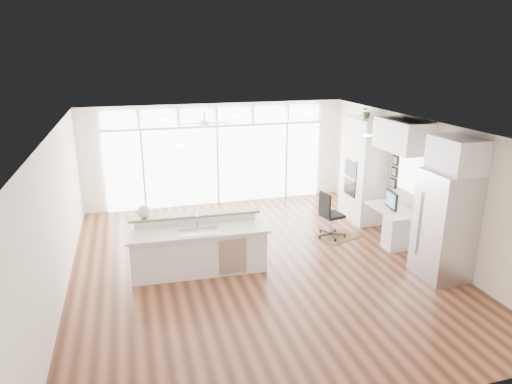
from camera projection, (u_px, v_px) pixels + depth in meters
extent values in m
cube|color=#472316|center=(258.00, 265.00, 8.93)|extent=(7.00, 8.00, 0.02)
cube|color=silver|center=(258.00, 127.00, 8.13)|extent=(7.00, 8.00, 0.02)
cube|color=white|center=(217.00, 154.00, 12.20)|extent=(7.00, 0.04, 2.70)
cube|color=white|center=(362.00, 312.00, 4.86)|extent=(7.00, 0.04, 2.70)
cube|color=white|center=(57.00, 217.00, 7.62)|extent=(0.04, 8.00, 2.70)
cube|color=white|center=(420.00, 185.00, 9.44)|extent=(0.04, 8.00, 2.70)
cube|color=white|center=(218.00, 166.00, 12.24)|extent=(5.80, 0.06, 2.08)
cube|color=white|center=(216.00, 116.00, 11.84)|extent=(5.90, 0.06, 0.40)
cube|color=white|center=(411.00, 172.00, 9.65)|extent=(0.04, 0.85, 0.85)
cube|color=silver|center=(204.00, 119.00, 10.63)|extent=(1.16, 1.16, 0.32)
cube|color=white|center=(255.00, 127.00, 8.32)|extent=(3.40, 3.00, 0.02)
cube|color=white|center=(363.00, 170.00, 11.04)|extent=(0.64, 1.20, 2.50)
cube|color=white|center=(392.00, 225.00, 9.91)|extent=(0.72, 1.30, 0.76)
cube|color=white|center=(403.00, 135.00, 9.33)|extent=(0.64, 1.30, 0.64)
cube|color=silver|center=(445.00, 225.00, 8.20)|extent=(0.76, 0.90, 2.00)
cube|color=white|center=(457.00, 155.00, 7.83)|extent=(0.64, 0.90, 0.60)
cube|color=black|center=(394.00, 172.00, 10.26)|extent=(0.06, 0.22, 0.80)
cube|color=white|center=(199.00, 247.00, 8.50)|extent=(2.62, 1.08, 1.03)
cube|color=#3C2513|center=(338.00, 237.00, 10.25)|extent=(1.04, 0.89, 0.01)
cube|color=black|center=(332.00, 215.00, 10.12)|extent=(0.63, 0.59, 1.05)
sphere|color=silver|center=(144.00, 212.00, 8.47)|extent=(0.24, 0.24, 0.24)
cube|color=black|center=(392.00, 200.00, 9.71)|extent=(0.14, 0.51, 0.42)
cube|color=white|center=(384.00, 209.00, 9.73)|extent=(0.16, 0.35, 0.02)
imported|color=#375E28|center=(367.00, 113.00, 10.63)|extent=(0.29, 0.32, 0.24)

